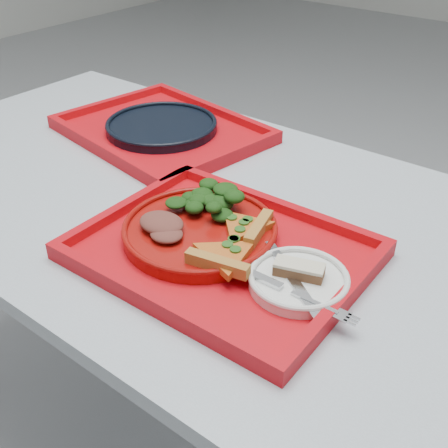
{
  "coord_description": "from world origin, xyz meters",
  "views": [
    {
      "loc": [
        0.58,
        -0.7,
        1.3
      ],
      "look_at": [
        0.09,
        -0.07,
        0.78
      ],
      "focal_mm": 45.0,
      "sensor_mm": 36.0,
      "label": 1
    }
  ],
  "objects": [
    {
      "name": "pizza_slice_a",
      "position": [
        0.15,
        -0.15,
        0.79
      ],
      "size": [
        0.12,
        0.13,
        0.02
      ],
      "primitive_type": null,
      "rotation": [
        0.0,
        0.0,
        1.78
      ],
      "color": "orange",
      "rests_on": "dinner_plate"
    },
    {
      "name": "tray_main",
      "position": [
        0.12,
        -0.12,
        0.76
      ],
      "size": [
        0.46,
        0.36,
        0.01
      ],
      "primitive_type": "cube",
      "rotation": [
        0.0,
        0.0,
        0.02
      ],
      "color": "red",
      "rests_on": "table"
    },
    {
      "name": "side_plate",
      "position": [
        0.27,
        -0.12,
        0.77
      ],
      "size": [
        0.15,
        0.15,
        0.01
      ],
      "primitive_type": "cylinder",
      "color": "white",
      "rests_on": "tray_main"
    },
    {
      "name": "navy_plate",
      "position": [
        -0.29,
        0.18,
        0.77
      ],
      "size": [
        0.26,
        0.26,
        0.02
      ],
      "primitive_type": "cylinder",
      "color": "black",
      "rests_on": "tray_far"
    },
    {
      "name": "pizza_slice_b",
      "position": [
        0.13,
        -0.07,
        0.79
      ],
      "size": [
        0.13,
        0.12,
        0.02
      ],
      "primitive_type": null,
      "rotation": [
        0.0,
        0.0,
        3.4
      ],
      "color": "orange",
      "rests_on": "dinner_plate"
    },
    {
      "name": "fork",
      "position": [
        0.27,
        -0.15,
        0.78
      ],
      "size": [
        0.19,
        0.02,
        0.01
      ],
      "primitive_type": "cube",
      "rotation": [
        0.0,
        0.0,
        0.02
      ],
      "color": "silver",
      "rests_on": "side_plate"
    },
    {
      "name": "table",
      "position": [
        0.0,
        0.0,
        0.68
      ],
      "size": [
        1.6,
        0.8,
        0.75
      ],
      "color": "#A0A9B4",
      "rests_on": "ground"
    },
    {
      "name": "dinner_plate",
      "position": [
        0.07,
        -0.11,
        0.77
      ],
      "size": [
        0.26,
        0.26,
        0.02
      ],
      "primitive_type": "cylinder",
      "color": "maroon",
      "rests_on": "tray_main"
    },
    {
      "name": "knife",
      "position": [
        0.26,
        -0.12,
        0.78
      ],
      "size": [
        0.16,
        0.12,
        0.01
      ],
      "primitive_type": "cube",
      "rotation": [
        0.0,
        0.0,
        -0.6
      ],
      "color": "silver",
      "rests_on": "side_plate"
    },
    {
      "name": "salad_heap",
      "position": [
        0.04,
        -0.05,
        0.8
      ],
      "size": [
        0.1,
        0.09,
        0.05
      ],
      "primitive_type": "ellipsoid",
      "color": "black",
      "rests_on": "dinner_plate"
    },
    {
      "name": "meat_portion",
      "position": [
        0.02,
        -0.15,
        0.79
      ],
      "size": [
        0.08,
        0.06,
        0.02
      ],
      "primitive_type": "ellipsoid",
      "color": "brown",
      "rests_on": "dinner_plate"
    },
    {
      "name": "dessert_bar",
      "position": [
        0.26,
        -0.11,
        0.79
      ],
      "size": [
        0.08,
        0.05,
        0.02
      ],
      "rotation": [
        0.0,
        0.0,
        0.32
      ],
      "color": "#532C1B",
      "rests_on": "side_plate"
    },
    {
      "name": "tray_far",
      "position": [
        -0.29,
        0.18,
        0.76
      ],
      "size": [
        0.5,
        0.42,
        0.01
      ],
      "primitive_type": "cube",
      "rotation": [
        0.0,
        0.0,
        -0.16
      ],
      "color": "red",
      "rests_on": "table"
    }
  ]
}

